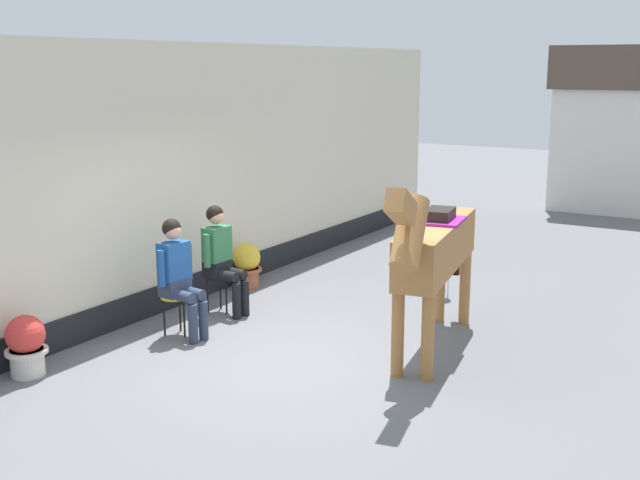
{
  "coord_description": "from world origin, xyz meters",
  "views": [
    {
      "loc": [
        4.46,
        -6.88,
        3.12
      ],
      "look_at": [
        -0.4,
        1.2,
        1.05
      ],
      "focal_mm": 45.07,
      "sensor_mm": 36.0,
      "label": 1
    }
  ],
  "objects_px": {
    "flower_planter_farthest": "(247,264)",
    "spare_stool_white": "(440,269)",
    "seated_visitor_near": "(178,272)",
    "saddled_horse_center": "(434,249)",
    "seated_visitor_far": "(221,254)",
    "flower_planter_nearest": "(26,344)"
  },
  "relations": [
    {
      "from": "flower_planter_farthest",
      "to": "spare_stool_white",
      "type": "distance_m",
      "value": 2.72
    },
    {
      "from": "flower_planter_nearest",
      "to": "spare_stool_white",
      "type": "xyz_separation_m",
      "value": [
        2.5,
        4.81,
        0.07
      ]
    },
    {
      "from": "seated_visitor_near",
      "to": "seated_visitor_far",
      "type": "relative_size",
      "value": 1.0
    },
    {
      "from": "flower_planter_farthest",
      "to": "spare_stool_white",
      "type": "xyz_separation_m",
      "value": [
        2.55,
        0.95,
        0.07
      ]
    },
    {
      "from": "seated_visitor_near",
      "to": "spare_stool_white",
      "type": "distance_m",
      "value": 3.66
    },
    {
      "from": "seated_visitor_far",
      "to": "saddled_horse_center",
      "type": "distance_m",
      "value": 2.88
    },
    {
      "from": "flower_planter_farthest",
      "to": "flower_planter_nearest",
      "type": "bearing_deg",
      "value": -89.33
    },
    {
      "from": "seated_visitor_far",
      "to": "flower_planter_nearest",
      "type": "height_order",
      "value": "seated_visitor_far"
    },
    {
      "from": "seated_visitor_far",
      "to": "saddled_horse_center",
      "type": "xyz_separation_m",
      "value": [
        2.85,
        0.09,
        0.38
      ]
    },
    {
      "from": "seated_visitor_far",
      "to": "flower_planter_farthest",
      "type": "bearing_deg",
      "value": 111.25
    },
    {
      "from": "saddled_horse_center",
      "to": "flower_planter_nearest",
      "type": "height_order",
      "value": "saddled_horse_center"
    },
    {
      "from": "flower_planter_nearest",
      "to": "flower_planter_farthest",
      "type": "xyz_separation_m",
      "value": [
        -0.05,
        3.85,
        0.0
      ]
    },
    {
      "from": "saddled_horse_center",
      "to": "flower_planter_farthest",
      "type": "height_order",
      "value": "saddled_horse_center"
    },
    {
      "from": "seated_visitor_far",
      "to": "flower_planter_farthest",
      "type": "relative_size",
      "value": 2.17
    },
    {
      "from": "spare_stool_white",
      "to": "flower_planter_nearest",
      "type": "bearing_deg",
      "value": -117.51
    },
    {
      "from": "saddled_horse_center",
      "to": "flower_planter_farthest",
      "type": "bearing_deg",
      "value": 162.2
    },
    {
      "from": "seated_visitor_near",
      "to": "flower_planter_farthest",
      "type": "distance_m",
      "value": 2.23
    },
    {
      "from": "flower_planter_farthest",
      "to": "seated_visitor_far",
      "type": "bearing_deg",
      "value": -68.75
    },
    {
      "from": "seated_visitor_near",
      "to": "saddled_horse_center",
      "type": "xyz_separation_m",
      "value": [
        2.72,
        1.05,
        0.38
      ]
    },
    {
      "from": "seated_visitor_near",
      "to": "flower_planter_nearest",
      "type": "bearing_deg",
      "value": -106.86
    },
    {
      "from": "seated_visitor_near",
      "to": "saddled_horse_center",
      "type": "distance_m",
      "value": 2.94
    },
    {
      "from": "seated_visitor_near",
      "to": "spare_stool_white",
      "type": "relative_size",
      "value": 3.02
    }
  ]
}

